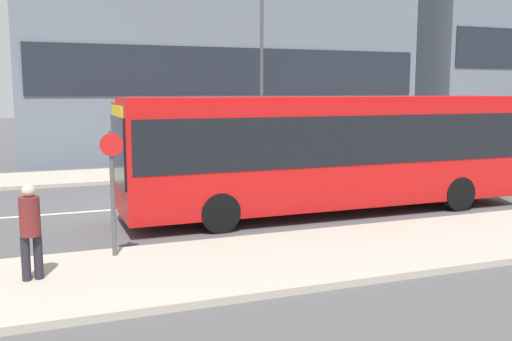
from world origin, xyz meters
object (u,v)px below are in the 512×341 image
Objects in this scene: pedestrian_near_stop at (30,226)px; city_bus at (329,146)px; street_lamp at (262,53)px; bus_stop_sign at (112,183)px; parked_car_0 at (480,153)px.

city_bus is at bearing 17.99° from pedestrian_near_stop.
bus_stop_sign is at bearing -124.42° from street_lamp.
parked_car_0 is 18.53m from bus_stop_sign.
pedestrian_near_stop reaches higher than parked_car_0.
street_lamp is at bearing 45.64° from pedestrian_near_stop.
pedestrian_near_stop is 0.67× the size of bus_stop_sign.
city_bus is 4.60× the size of bus_stop_sign.
city_bus is 8.43m from pedestrian_near_stop.
parked_car_0 is (10.46, 5.66, -1.17)m from city_bus.
parked_car_0 is at bearing -14.67° from street_lamp.
street_lamp reaches higher than city_bus.
bus_stop_sign is (1.49, 0.96, 0.51)m from pedestrian_near_stop.
bus_stop_sign is (-16.55, -8.28, 0.91)m from parked_car_0.
parked_car_0 is 0.57× the size of street_lamp.
bus_stop_sign is at bearing -152.32° from city_bus.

